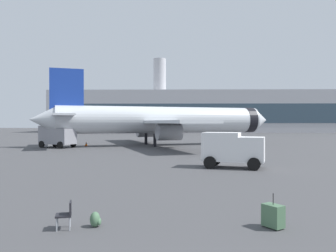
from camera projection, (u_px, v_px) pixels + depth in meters
The scene contains 9 objects.
airplane_at_gate at pixel (162, 120), 50.13m from camera, with size 34.72×31.76×10.50m.
service_truck at pixel (57, 135), 45.60m from camera, with size 5.27×4.22×2.90m.
cargo_van at pixel (232, 148), 25.37m from camera, with size 4.79×3.37×2.60m.
safety_cone_near at pixel (261, 149), 37.74m from camera, with size 0.44×0.44×0.83m.
safety_cone_mid at pixel (86, 144), 48.87m from camera, with size 0.44×0.44×0.64m.
rolling_suitcase at pixel (273, 216), 10.91m from camera, with size 0.69×0.75×1.10m.
traveller_backpack at pixel (95, 220), 11.04m from camera, with size 0.36×0.40×0.48m.
gate_chair at pixel (66, 213), 10.80m from camera, with size 0.58×0.58×0.86m.
terminal_building at pixel (208, 112), 122.07m from camera, with size 106.81×24.06×25.84m.
Camera 1 is at (-0.02, -4.96, 3.34)m, focal length 36.98 mm.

